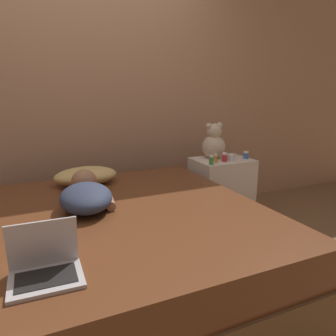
# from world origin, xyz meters

# --- Properties ---
(ground_plane) EXTENTS (12.00, 12.00, 0.00)m
(ground_plane) POSITION_xyz_m (0.00, 0.00, 0.00)
(ground_plane) COLOR brown
(wall_back) EXTENTS (8.00, 0.06, 2.60)m
(wall_back) POSITION_xyz_m (0.00, 1.22, 1.30)
(wall_back) COLOR tan
(wall_back) RESTS_ON ground_plane
(bed) EXTENTS (1.79, 1.87, 0.54)m
(bed) POSITION_xyz_m (0.00, 0.00, 0.27)
(bed) COLOR brown
(bed) RESTS_ON ground_plane
(nightstand) EXTENTS (0.54, 0.41, 0.62)m
(nightstand) POSITION_xyz_m (1.22, 0.71, 0.31)
(nightstand) COLOR silver
(nightstand) RESTS_ON ground_plane
(pillow) EXTENTS (0.49, 0.32, 0.14)m
(pillow) POSITION_xyz_m (-0.09, 0.68, 0.61)
(pillow) COLOR tan
(pillow) RESTS_ON bed
(person_lying) EXTENTS (0.39, 0.66, 0.18)m
(person_lying) POSITION_xyz_m (-0.18, 0.18, 0.62)
(person_lying) COLOR #2D3851
(person_lying) RESTS_ON bed
(laptop) EXTENTS (0.29, 0.23, 0.23)m
(laptop) POSITION_xyz_m (-0.49, -0.58, 0.60)
(laptop) COLOR silver
(laptop) RESTS_ON bed
(teddy_bear) EXTENTS (0.23, 0.23, 0.35)m
(teddy_bear) POSITION_xyz_m (1.17, 0.79, 0.77)
(teddy_bear) COLOR beige
(teddy_bear) RESTS_ON nightstand
(bottle_blue) EXTENTS (0.05, 0.05, 0.07)m
(bottle_blue) POSITION_xyz_m (1.45, 0.64, 0.66)
(bottle_blue) COLOR #3866B2
(bottle_blue) RESTS_ON nightstand
(bottle_amber) EXTENTS (0.03, 0.03, 0.08)m
(bottle_amber) POSITION_xyz_m (1.08, 0.61, 0.66)
(bottle_amber) COLOR gold
(bottle_amber) RESTS_ON nightstand
(bottle_green) EXTENTS (0.04, 0.04, 0.09)m
(bottle_green) POSITION_xyz_m (1.00, 0.55, 0.66)
(bottle_green) COLOR #3D8E4C
(bottle_green) RESTS_ON nightstand
(bottle_red) EXTENTS (0.05, 0.05, 0.08)m
(bottle_red) POSITION_xyz_m (1.18, 0.61, 0.66)
(bottle_red) COLOR #B72D2D
(bottle_red) RESTS_ON nightstand
(bottle_clear) EXTENTS (0.06, 0.06, 0.06)m
(bottle_clear) POSITION_xyz_m (1.26, 0.63, 0.65)
(bottle_clear) COLOR silver
(bottle_clear) RESTS_ON nightstand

